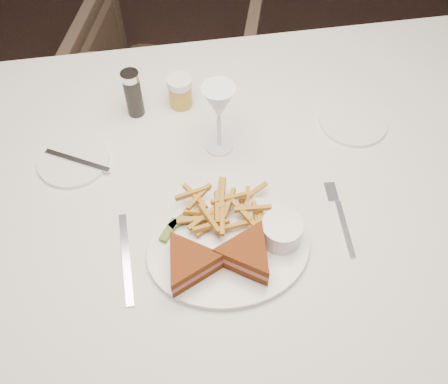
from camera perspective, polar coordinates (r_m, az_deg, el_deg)
ground at (r=1.84m, az=5.29°, el=-7.95°), size 5.00×5.00×0.00m
table at (r=1.40m, az=-0.28°, el=-8.63°), size 1.54×1.05×0.75m
chair_far at (r=1.98m, az=-5.98°, el=13.09°), size 0.77×0.75×0.66m
table_setting at (r=1.01m, az=-0.43°, el=-0.85°), size 0.81×0.60×0.18m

